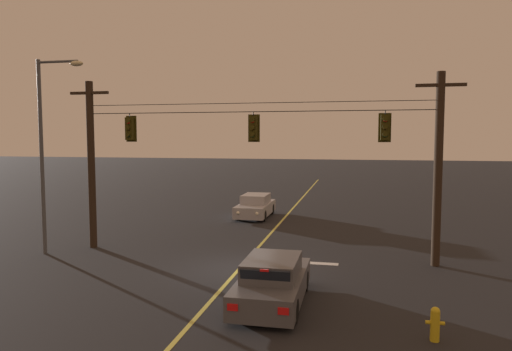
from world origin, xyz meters
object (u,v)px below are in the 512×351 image
object	(u,v)px
traffic_light_centre	(385,127)
car_oncoming_lead	(255,206)
traffic_light_leftmost	(130,129)
street_lamp_corner	(48,139)
fire_hydrant	(435,323)
traffic_light_left_inner	(253,128)
car_waiting_near_lane	(273,282)

from	to	relation	value
traffic_light_centre	car_oncoming_lead	bearing A→B (deg)	127.08
traffic_light_leftmost	street_lamp_corner	xyz separation A→B (m)	(-2.93, -1.45, -0.43)
car_oncoming_lead	fire_hydrant	xyz separation A→B (m)	(7.92, -16.31, -0.21)
traffic_light_centre	car_oncoming_lead	distance (m)	12.61
traffic_light_left_inner	street_lamp_corner	size ratio (longest dim) A/B	0.15
traffic_light_leftmost	traffic_light_left_inner	xyz separation A→B (m)	(5.43, 0.00, 0.00)
traffic_light_left_inner	fire_hydrant	world-z (taller)	traffic_light_left_inner
traffic_light_leftmost	traffic_light_centre	bearing A→B (deg)	0.00
traffic_light_left_inner	car_oncoming_lead	bearing A→B (deg)	101.59
traffic_light_leftmost	fire_hydrant	bearing A→B (deg)	-31.27
traffic_light_leftmost	street_lamp_corner	distance (m)	3.30
traffic_light_left_inner	car_oncoming_lead	world-z (taller)	traffic_light_left_inner
car_waiting_near_lane	street_lamp_corner	distance (m)	11.58
fire_hydrant	traffic_light_centre	bearing A→B (deg)	96.93
car_waiting_near_lane	fire_hydrant	bearing A→B (deg)	-21.71
traffic_light_centre	car_waiting_near_lane	size ratio (longest dim) A/B	0.28
traffic_light_leftmost	car_waiting_near_lane	size ratio (longest dim) A/B	0.28
car_oncoming_lead	traffic_light_left_inner	bearing A→B (deg)	-78.41
traffic_light_leftmost	fire_hydrant	xyz separation A→B (m)	(11.43, -6.94, -4.83)
traffic_light_centre	street_lamp_corner	bearing A→B (deg)	-173.86
car_oncoming_lead	fire_hydrant	bearing A→B (deg)	-64.10
traffic_light_left_inner	fire_hydrant	xyz separation A→B (m)	(6.00, -6.94, -4.83)
traffic_light_centre	car_waiting_near_lane	bearing A→B (deg)	-123.05
car_waiting_near_lane	traffic_light_left_inner	bearing A→B (deg)	108.34
traffic_light_left_inner	car_oncoming_lead	size ratio (longest dim) A/B	0.28
car_waiting_near_lane	fire_hydrant	world-z (taller)	car_waiting_near_lane
traffic_light_left_inner	traffic_light_leftmost	bearing A→B (deg)	180.00
car_waiting_near_lane	car_oncoming_lead	bearing A→B (deg)	104.06
traffic_light_left_inner	street_lamp_corner	bearing A→B (deg)	-170.15
car_waiting_near_lane	car_oncoming_lead	world-z (taller)	same
car_oncoming_lead	fire_hydrant	distance (m)	18.13
traffic_light_left_inner	traffic_light_centre	distance (m)	5.15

